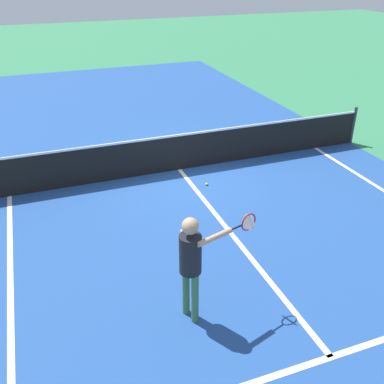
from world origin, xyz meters
name	(u,v)px	position (x,y,z in m)	size (l,w,h in m)	color
ground_plane	(179,169)	(0.00, 0.00, 0.00)	(60.00, 60.00, 0.00)	#337F51
court_surface_inbounds	(179,169)	(0.00, 0.00, 0.00)	(10.62, 24.40, 0.00)	#234C93
line_service_near	(331,357)	(0.00, -6.40, 0.00)	(8.22, 0.10, 0.01)	white
line_center_service	(232,234)	(0.00, -3.20, 0.00)	(0.10, 6.40, 0.01)	white
net	(179,152)	(0.00, 0.00, 0.49)	(10.73, 0.09, 1.07)	#33383D
player_near	(192,257)	(-1.51, -5.00, 1.10)	(1.25, 0.43, 1.75)	#3F7247
tennis_ball_near_net	(207,184)	(0.32, -1.07, 0.03)	(0.07, 0.07, 0.07)	#CCE033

